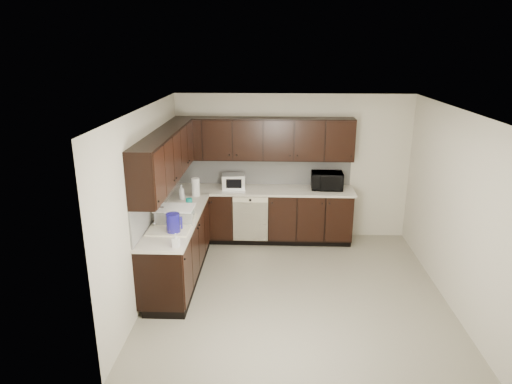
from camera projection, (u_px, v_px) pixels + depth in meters
floor at (295, 289)px, 6.37m from camera, size 4.00×4.00×0.00m
ceiling at (300, 109)px, 5.61m from camera, size 4.00×4.00×0.00m
wall_back at (292, 167)px, 7.89m from camera, size 4.00×0.02×2.50m
wall_left at (147, 203)px, 6.07m from camera, size 0.02×4.00×2.50m
wall_right at (452, 207)px, 5.91m from camera, size 0.02×4.00×2.50m
wall_front at (308, 279)px, 4.08m from camera, size 4.00×0.02×2.50m
lower_cabinets at (230, 230)px, 7.34m from camera, size 3.00×2.80×0.90m
countertop at (230, 201)px, 7.18m from camera, size 3.03×2.83×0.04m
backsplash at (218, 181)px, 7.31m from camera, size 3.00×2.80×0.48m
upper_cabinets at (223, 146)px, 7.02m from camera, size 3.00×2.80×0.70m
dishwasher at (250, 216)px, 7.57m from camera, size 0.58×0.04×0.78m
sink at (172, 229)px, 6.16m from camera, size 0.54×0.82×0.42m
microwave at (327, 181)px, 7.67m from camera, size 0.53×0.36×0.29m
soap_bottle_a at (176, 240)px, 5.45m from camera, size 0.08×0.08×0.17m
soap_bottle_b at (182, 192)px, 7.15m from camera, size 0.12×0.12×0.24m
toaster_oven at (233, 181)px, 7.73m from camera, size 0.41×0.32×0.24m
storage_bin at (175, 215)px, 6.25m from camera, size 0.54×0.42×0.20m
blue_pitcher at (173, 224)px, 5.84m from camera, size 0.18×0.18×0.27m
teal_tumbler at (189, 205)px, 6.59m from camera, size 0.11×0.11×0.21m
paper_towel_roll at (196, 187)px, 7.32m from camera, size 0.14×0.14×0.29m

